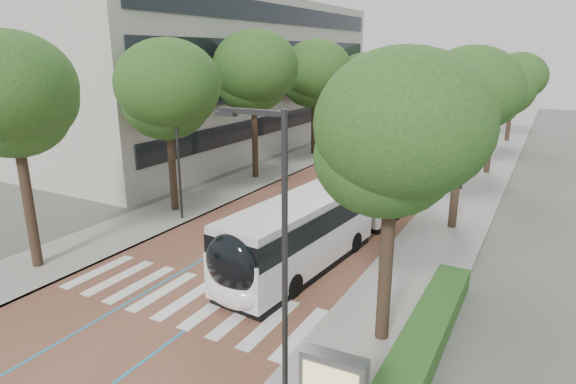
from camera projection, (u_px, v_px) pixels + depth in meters
name	position (u px, v px, depth m)	size (l,w,h in m)	color
ground	(166.00, 309.00, 18.00)	(160.00, 160.00, 0.00)	#51544C
road	(425.00, 141.00, 51.61)	(11.00, 140.00, 0.02)	brown
sidewalk_left	(359.00, 135.00, 55.07)	(4.00, 140.00, 0.12)	gray
sidewalk_right	(500.00, 147.00, 48.13)	(4.00, 140.00, 0.12)	gray
kerb_left	(375.00, 136.00, 54.19)	(0.20, 140.00, 0.14)	gray
kerb_right	(480.00, 145.00, 49.01)	(0.20, 140.00, 0.14)	gray
zebra_crossing	(187.00, 298.00, 18.74)	(10.55, 3.60, 0.01)	silver
lane_line_left	(410.00, 140.00, 52.35)	(0.12, 126.00, 0.01)	teal
lane_line_right	(440.00, 142.00, 50.87)	(0.12, 126.00, 0.01)	teal
office_building	(208.00, 75.00, 48.58)	(18.11, 40.00, 14.00)	#B1AEA4
hedge	(407.00, 373.00, 13.64)	(1.20, 14.00, 0.80)	#1D4618
streetlight_near	(278.00, 253.00, 11.06)	(1.82, 0.20, 8.00)	#29292B
streetlight_far	(465.00, 121.00, 32.07)	(1.82, 0.20, 8.00)	#29292B
lamp_post_left	(178.00, 149.00, 26.39)	(0.14, 0.14, 8.00)	#29292B
trees_left	(302.00, 79.00, 41.03)	(6.32, 60.38, 10.22)	black
trees_right	(489.00, 95.00, 32.83)	(5.77, 47.47, 9.01)	black
lead_bus	(341.00, 211.00, 23.90)	(4.09, 18.54, 3.20)	black
bus_queued_0	(416.00, 155.00, 37.04)	(3.22, 12.52, 3.20)	silver
bus_queued_1	(449.00, 130.00, 48.68)	(2.80, 12.45, 3.20)	silver
bus_queued_2	(467.00, 115.00, 60.08)	(2.58, 12.41, 3.20)	silver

